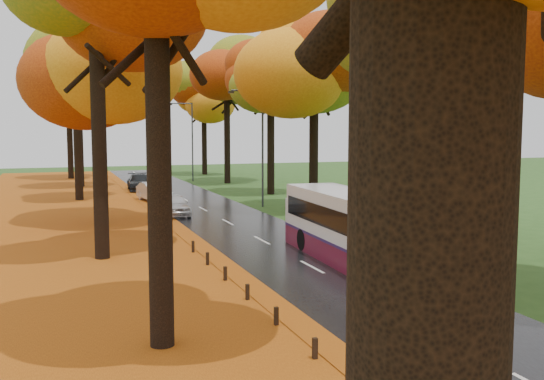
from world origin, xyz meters
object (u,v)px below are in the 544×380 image
streetlamp_far (190,135)px  car_white (175,205)px  car_silver (154,192)px  car_dark (140,182)px  streetlamp_near (467,148)px  streetlamp_mid (259,138)px  bus (357,228)px

streetlamp_far → car_white: bearing=-104.5°
car_silver → car_dark: size_ratio=0.87×
streetlamp_near → car_silver: streetlamp_near is taller
car_dark → streetlamp_far: bearing=55.6°
streetlamp_mid → car_dark: 15.80m
streetlamp_mid → car_silver: size_ratio=1.90×
streetlamp_far → car_silver: 17.98m
streetlamp_far → car_dark: size_ratio=1.65×
streetlamp_near → bus: bearing=118.4°
streetlamp_far → car_silver: bearing=-111.0°
streetlamp_mid → streetlamp_near: bearing=-90.0°
car_white → streetlamp_far: bearing=77.2°
streetlamp_mid → streetlamp_far: 22.00m
streetlamp_near → car_white: streetlamp_near is taller
streetlamp_near → car_silver: bearing=102.8°
streetlamp_near → car_dark: 36.72m
streetlamp_near → streetlamp_far: 44.00m
streetlamp_near → streetlamp_far: same height
bus → car_silver: bus is taller
bus → car_silver: bearing=102.5°
bus → car_white: size_ratio=2.73×
car_silver → bus: bearing=-89.8°
bus → car_silver: size_ratio=2.52×
streetlamp_near → car_white: bearing=107.7°
streetlamp_near → bus: (-2.08, 3.85, -3.23)m
streetlamp_far → bus: 40.33m
bus → car_dark: bearing=99.8°
streetlamp_mid → bus: (-2.08, -18.15, -3.23)m
streetlamp_mid → car_white: bearing=-159.8°
streetlamp_near → car_silver: size_ratio=1.90×
streetlamp_far → bus: size_ratio=0.75×
car_white → bus: bearing=-73.5°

